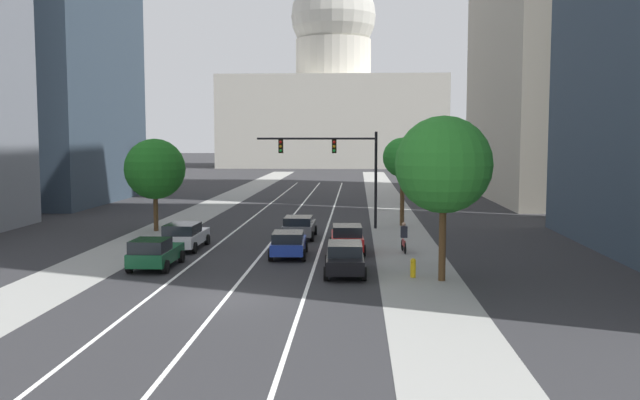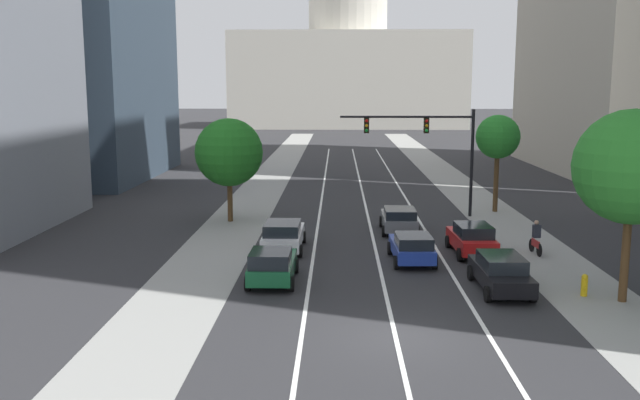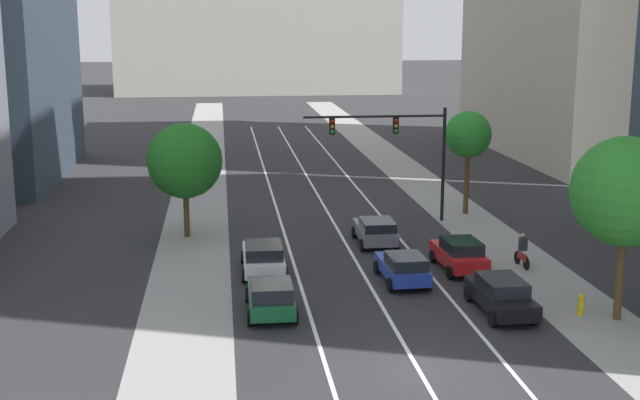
% 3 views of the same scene
% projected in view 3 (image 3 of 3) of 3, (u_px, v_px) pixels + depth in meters
% --- Properties ---
extents(ground_plane, '(400.00, 400.00, 0.00)m').
position_uv_depth(ground_plane, '(304.00, 171.00, 67.70)').
color(ground_plane, '#2B2B2D').
extents(sidewalk_left, '(3.81, 130.00, 0.01)m').
position_uv_depth(sidewalk_left, '(200.00, 185.00, 61.90)').
color(sidewalk_left, gray).
rests_on(sidewalk_left, ground).
extents(sidewalk_right, '(3.81, 130.00, 0.01)m').
position_uv_depth(sidewalk_right, '(418.00, 180.00, 63.78)').
color(sidewalk_right, gray).
rests_on(sidewalk_right, ground).
extents(lane_stripe_left, '(0.16, 90.00, 0.01)m').
position_uv_depth(lane_stripe_left, '(278.00, 213.00, 52.76)').
color(lane_stripe_left, white).
rests_on(lane_stripe_left, ground).
extents(lane_stripe_center, '(0.16, 90.00, 0.01)m').
position_uv_depth(lane_stripe_center, '(327.00, 212.00, 53.12)').
color(lane_stripe_center, white).
rests_on(lane_stripe_center, ground).
extents(lane_stripe_right, '(0.16, 90.00, 0.01)m').
position_uv_depth(lane_stripe_right, '(376.00, 211.00, 53.49)').
color(lane_stripe_right, white).
rests_on(lane_stripe_right, ground).
extents(capitol_building, '(47.03, 24.55, 42.48)m').
position_uv_depth(capitol_building, '(256.00, 4.00, 145.93)').
color(capitol_building, beige).
rests_on(capitol_building, ground).
extents(car_gray, '(2.09, 4.18, 1.48)m').
position_uv_depth(car_gray, '(376.00, 231.00, 45.18)').
color(car_gray, slate).
rests_on(car_gray, ground).
extents(car_green, '(2.03, 4.19, 1.56)m').
position_uv_depth(car_green, '(271.00, 296.00, 34.26)').
color(car_green, '#14512D').
rests_on(car_green, ground).
extents(car_red, '(2.10, 4.20, 1.58)m').
position_uv_depth(car_red, '(460.00, 254.00, 40.46)').
color(car_red, red).
rests_on(car_red, ground).
extents(car_blue, '(2.07, 4.20, 1.44)m').
position_uv_depth(car_blue, '(403.00, 267.00, 38.50)').
color(car_blue, '#1E389E').
rests_on(car_blue, ground).
extents(car_black, '(2.03, 4.61, 1.51)m').
position_uv_depth(car_black, '(501.00, 294.00, 34.52)').
color(car_black, black).
rests_on(car_black, ground).
extents(car_white, '(2.14, 4.67, 1.55)m').
position_uv_depth(car_white, '(263.00, 257.00, 39.98)').
color(car_white, silver).
rests_on(car_white, ground).
extents(traffic_signal_mast, '(8.51, 0.39, 6.85)m').
position_uv_depth(traffic_signal_mast, '(400.00, 140.00, 49.51)').
color(traffic_signal_mast, black).
rests_on(traffic_signal_mast, ground).
extents(fire_hydrant, '(0.26, 0.35, 0.91)m').
position_uv_depth(fire_hydrant, '(581.00, 304.00, 34.30)').
color(fire_hydrant, yellow).
rests_on(fire_hydrant, ground).
extents(cyclist, '(0.38, 1.70, 1.72)m').
position_uv_depth(cyclist, '(522.00, 250.00, 40.96)').
color(cyclist, black).
rests_on(cyclist, ground).
extents(street_tree_mid_right, '(4.37, 4.37, 7.46)m').
position_uv_depth(street_tree_mid_right, '(626.00, 192.00, 32.81)').
color(street_tree_mid_right, '#51381E').
rests_on(street_tree_mid_right, ground).
extents(street_tree_mid_left, '(4.16, 4.16, 6.38)m').
position_uv_depth(street_tree_mid_left, '(185.00, 161.00, 46.16)').
color(street_tree_mid_left, '#51381E').
rests_on(street_tree_mid_left, ground).
extents(street_tree_near_right, '(2.88, 2.88, 6.45)m').
position_uv_depth(street_tree_near_right, '(468.00, 135.00, 51.71)').
color(street_tree_near_right, '#51381E').
rests_on(street_tree_near_right, ground).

